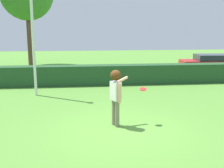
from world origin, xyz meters
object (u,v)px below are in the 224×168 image
frisbee (143,89)px  lamppost (32,21)px  person (116,91)px  parked_car_red (212,63)px

frisbee → lamppost: lamppost is taller
person → parked_car_red: size_ratio=0.41×
frisbee → lamppost: bearing=133.1°
frisbee → parked_car_red: parked_car_red is taller
parked_car_red → frisbee: bearing=-125.8°
person → lamppost: lamppost is taller
frisbee → parked_car_red: bearing=54.2°
person → frisbee: person is taller
person → lamppost: size_ratio=0.30×
person → lamppost: (-3.13, 4.47, 2.18)m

